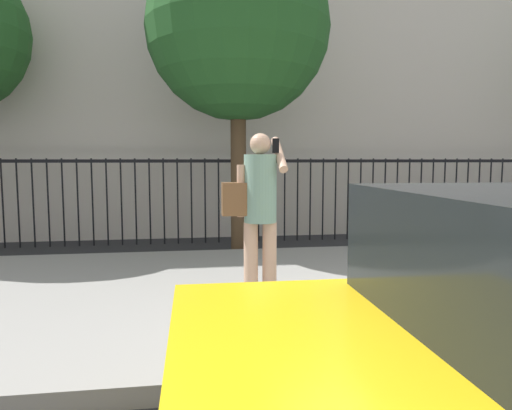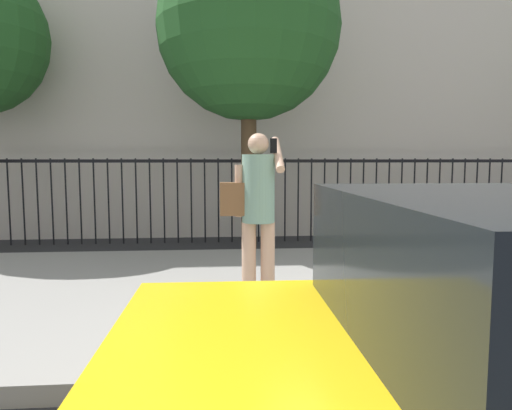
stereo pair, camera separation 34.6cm
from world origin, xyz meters
TOP-DOWN VIEW (x-y plane):
  - ground_plane at (0.00, 0.00)m, footprint 60.00×60.00m
  - sidewalk at (0.00, 2.20)m, footprint 28.00×4.40m
  - building_facade at (0.00, 8.50)m, footprint 28.00×4.00m
  - iron_fence at (0.00, 5.90)m, footprint 12.03×0.04m
  - pedestrian_on_phone at (-1.27, 1.89)m, footprint 0.65×0.49m
  - street_tree_mid at (-1.16, 4.74)m, footprint 2.94×2.94m

SIDE VIEW (x-z plane):
  - ground_plane at x=0.00m, z-range 0.00..0.00m
  - sidewalk at x=0.00m, z-range 0.00..0.15m
  - iron_fence at x=0.00m, z-range 0.22..1.82m
  - pedestrian_on_phone at x=-1.27m, z-range 0.29..1.98m
  - street_tree_mid at x=-1.16m, z-range 1.09..6.23m
  - building_facade at x=0.00m, z-range 0.00..9.21m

